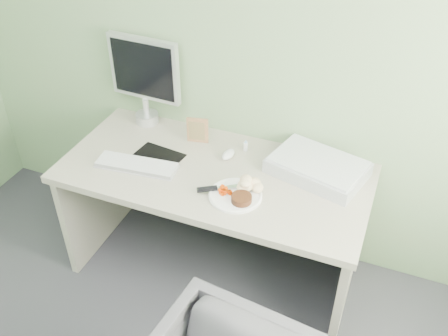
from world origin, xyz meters
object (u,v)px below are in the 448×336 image
at_px(plate, 235,195).
at_px(scanner, 317,168).
at_px(desk, 214,198).
at_px(monitor, 144,76).

xyz_separation_m(plate, scanner, (0.32, 0.33, 0.03)).
bearing_deg(scanner, plate, -120.05).
height_order(desk, monitor, monitor).
distance_m(desk, scanner, 0.57).
xyz_separation_m(plate, monitor, (-0.73, 0.46, 0.28)).
bearing_deg(desk, scanner, 19.29).
xyz_separation_m(desk, scanner, (0.50, 0.17, 0.22)).
distance_m(desk, plate, 0.30).
relative_size(desk, monitor, 3.10).
relative_size(plate, scanner, 0.56).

